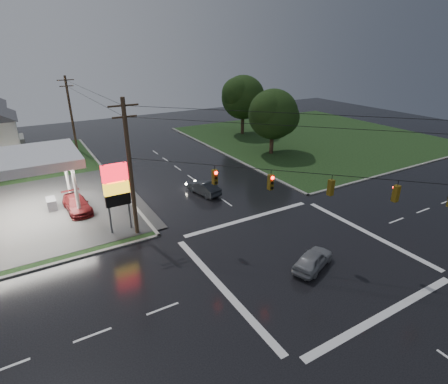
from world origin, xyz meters
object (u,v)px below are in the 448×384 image
utility_pole_nw (130,168)px  utility_pole_n (71,113)px  pylon_sign (116,187)px  tree_ne_near (274,114)px  car_crossing (313,259)px  car_pump (77,204)px  tree_ne_far (244,97)px  car_north (204,188)px

utility_pole_nw → utility_pole_n: 28.50m
pylon_sign → tree_ne_near: bearing=25.0°
pylon_sign → car_crossing: bearing=-49.8°
car_pump → pylon_sign: bearing=-71.1°
tree_ne_far → car_north: bearing=-132.2°
tree_ne_near → car_pump: bearing=-168.4°
tree_ne_far → car_north: size_ratio=2.38×
pylon_sign → utility_pole_n: (1.00, 27.50, 1.46)m
utility_pole_n → car_pump: 22.38m
car_north → tree_ne_near: bearing=-163.6°
pylon_sign → tree_ne_far: 36.35m
tree_ne_near → utility_pole_nw: bearing=-152.1°
utility_pole_nw → tree_ne_far: (26.65, 24.49, 0.46)m
utility_pole_nw → tree_ne_near: bearing=27.9°
utility_pole_n → car_pump: (-3.50, -21.58, -4.77)m
utility_pole_n → tree_ne_near: utility_pole_n is taller
tree_ne_near → utility_pole_n: bearing=145.9°
pylon_sign → tree_ne_far: size_ratio=0.61×
tree_ne_near → car_crossing: size_ratio=2.31×
tree_ne_far → car_pump: bearing=-149.8°
pylon_sign → car_crossing: size_ratio=1.54×
utility_pole_nw → car_north: (8.56, 4.51, -5.04)m
car_north → car_pump: bearing=-22.8°
car_crossing → car_pump: (-12.57, 17.84, 0.04)m
tree_ne_near → car_pump: (-27.14, -5.58, -4.86)m
tree_ne_near → car_north: tree_ne_near is taller
pylon_sign → utility_pole_nw: 2.22m
pylon_sign → utility_pole_n: size_ratio=0.57×
tree_ne_far → car_north: 27.52m
pylon_sign → car_crossing: 15.96m
pylon_sign → tree_ne_far: tree_ne_far is taller
tree_ne_near → car_north: bearing=-152.1°
pylon_sign → utility_pole_nw: utility_pole_nw is taller
utility_pole_n → car_crossing: size_ratio=2.70×
utility_pole_n → tree_ne_near: (23.64, -16.01, 0.09)m
tree_ne_far → car_pump: 35.33m
tree_ne_far → car_north: (-18.09, -19.99, -5.50)m
utility_pole_n → tree_ne_near: size_ratio=1.17×
car_pump → utility_pole_nw: bearing=-67.2°
tree_ne_near → tree_ne_far: bearing=75.9°
utility_pole_nw → tree_ne_far: size_ratio=1.12×
car_north → pylon_sign: bearing=8.6°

